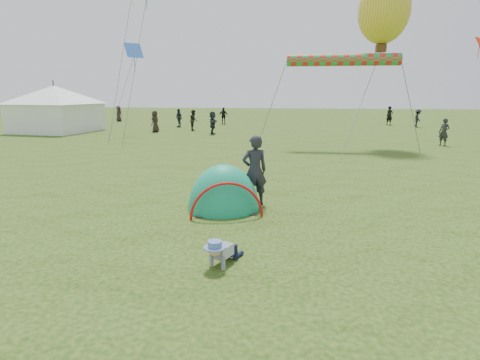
# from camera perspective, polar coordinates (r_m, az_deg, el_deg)

# --- Properties ---
(ground) EXTENTS (140.00, 140.00, 0.00)m
(ground) POSITION_cam_1_polar(r_m,az_deg,el_deg) (7.36, -3.08, -11.26)
(ground) COLOR #14340C
(crawling_toddler) EXTENTS (0.73, 0.84, 0.54)m
(crawling_toddler) POSITION_cam_1_polar(r_m,az_deg,el_deg) (6.84, -2.87, -10.73)
(crawling_toddler) COLOR black
(crawling_toddler) RESTS_ON ground
(popup_tent) EXTENTS (2.26, 2.03, 2.45)m
(popup_tent) POSITION_cam_1_polar(r_m,az_deg,el_deg) (10.01, -2.49, -4.54)
(popup_tent) COLOR #148C6E
(popup_tent) RESTS_ON ground
(standing_adult) EXTENTS (0.83, 0.70, 1.93)m
(standing_adult) POSITION_cam_1_polar(r_m,az_deg,el_deg) (10.22, 2.24, 1.44)
(standing_adult) COLOR #25242C
(standing_adult) RESTS_ON ground
(event_marquee) EXTENTS (6.25, 6.25, 3.85)m
(event_marquee) POSITION_cam_1_polar(r_m,az_deg,el_deg) (33.33, -26.27, 9.92)
(event_marquee) COLOR white
(event_marquee) RESTS_ON ground
(crowd_person_0) EXTENTS (0.75, 0.62, 1.77)m
(crowd_person_0) POSITION_cam_1_polar(r_m,az_deg,el_deg) (39.27, -21.59, 9.11)
(crowd_person_0) COLOR black
(crowd_person_0) RESTS_ON ground
(crowd_person_1) EXTENTS (1.07, 1.08, 1.75)m
(crowd_person_1) POSITION_cam_1_polar(r_m,az_deg,el_deg) (37.44, -28.95, 8.23)
(crowd_person_1) COLOR black
(crowd_person_1) RESTS_ON ground
(crowd_person_2) EXTENTS (1.04, 0.67, 1.64)m
(crowd_person_2) POSITION_cam_1_polar(r_m,az_deg,el_deg) (37.29, -2.56, 9.74)
(crowd_person_2) COLOR black
(crowd_person_2) RESTS_ON ground
(crowd_person_3) EXTENTS (0.79, 1.13, 1.59)m
(crowd_person_3) POSITION_cam_1_polar(r_m,az_deg,el_deg) (35.03, -22.14, 8.54)
(crowd_person_3) COLOR black
(crowd_person_3) RESTS_ON ground
(crowd_person_4) EXTENTS (0.69, 0.91, 1.68)m
(crowd_person_4) POSITION_cam_1_polar(r_m,az_deg,el_deg) (30.51, -12.79, 8.70)
(crowd_person_4) COLOR black
(crowd_person_4) RESTS_ON ground
(crowd_person_6) EXTENTS (0.76, 0.62, 1.79)m
(crowd_person_6) POSITION_cam_1_polar(r_m,az_deg,el_deg) (38.95, 21.83, 9.08)
(crowd_person_6) COLOR black
(crowd_person_6) RESTS_ON ground
(crowd_person_7) EXTENTS (0.80, 0.94, 1.68)m
(crowd_person_7) POSITION_cam_1_polar(r_m,az_deg,el_deg) (31.35, -7.06, 9.04)
(crowd_person_7) COLOR black
(crowd_person_7) RESTS_ON ground
(crowd_person_8) EXTENTS (0.97, 0.95, 1.64)m
(crowd_person_8) POSITION_cam_1_polar(r_m,az_deg,el_deg) (34.66, -9.31, 9.32)
(crowd_person_8) COLOR #1C2531
(crowd_person_8) RESTS_ON ground
(crowd_person_9) EXTENTS (1.25, 0.95, 1.71)m
(crowd_person_9) POSITION_cam_1_polar(r_m,az_deg,el_deg) (35.86, -23.82, 8.57)
(crowd_person_9) COLOR black
(crowd_person_9) RESTS_ON ground
(crowd_person_10) EXTENTS (0.95, 0.79, 1.66)m
(crowd_person_10) POSITION_cam_1_polar(r_m,az_deg,el_deg) (43.11, -17.99, 9.60)
(crowd_person_10) COLOR black
(crowd_person_10) RESTS_ON ground
(crowd_person_11) EXTENTS (0.57, 1.59, 1.69)m
(crowd_person_11) POSITION_cam_1_polar(r_m,az_deg,el_deg) (28.35, -4.18, 8.69)
(crowd_person_11) COLOR #1D282E
(crowd_person_11) RESTS_ON ground
(crowd_person_12) EXTENTS (0.67, 0.69, 1.59)m
(crowd_person_12) POSITION_cam_1_polar(r_m,az_deg,el_deg) (25.06, 28.65, 6.43)
(crowd_person_12) COLOR #27272B
(crowd_person_12) RESTS_ON ground
(crowd_person_14) EXTENTS (0.97, 1.03, 1.71)m
(crowd_person_14) POSITION_cam_1_polar(r_m,az_deg,el_deg) (36.93, -27.34, 8.32)
(crowd_person_14) COLOR black
(crowd_person_14) RESTS_ON ground
(crowd_person_15) EXTENTS (0.61, 1.04, 1.59)m
(crowd_person_15) POSITION_cam_1_polar(r_m,az_deg,el_deg) (37.64, 25.45, 8.49)
(crowd_person_15) COLOR black
(crowd_person_15) RESTS_ON ground
(balloon_kite) EXTENTS (2.77, 2.77, 3.88)m
(balloon_kite) POSITION_cam_1_polar(r_m,az_deg,el_deg) (23.69, 21.04, 22.42)
(balloon_kite) COLOR #D8EF26
(rainbow_tube_kite) EXTENTS (5.97, 0.64, 0.64)m
(rainbow_tube_kite) POSITION_cam_1_polar(r_m,az_deg,el_deg) (21.82, 15.40, 17.24)
(rainbow_tube_kite) COLOR red
(diamond_kite_1) EXTENTS (0.98, 0.98, 0.80)m
(diamond_kite_1) POSITION_cam_1_polar(r_m,az_deg,el_deg) (35.16, 32.72, 17.23)
(diamond_kite_1) COLOR #F72204
(diamond_kite_4) EXTENTS (1.31, 1.31, 1.07)m
(diamond_kite_4) POSITION_cam_1_polar(r_m,az_deg,el_deg) (29.89, -15.88, 18.48)
(diamond_kite_4) COLOR blue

